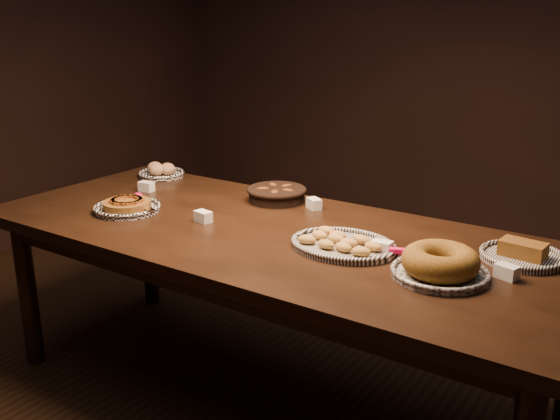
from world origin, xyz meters
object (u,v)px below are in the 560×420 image
Objects in this scene: buffet_table at (271,247)px; bundt_cake_plate at (440,265)px; apple_tart_plate at (127,206)px; madeleine_platter at (343,244)px.

bundt_cake_plate reaches higher than buffet_table.
apple_tart_plate is at bearing -167.80° from buffet_table.
madeleine_platter is 0.38m from bundt_cake_plate.
bundt_cake_plate is (1.36, 0.06, 0.02)m from apple_tart_plate.
bundt_cake_plate is (0.71, -0.08, 0.11)m from buffet_table.
buffet_table is 8.15× the size of apple_tart_plate.
bundt_cake_plate reaches higher than apple_tart_plate.
apple_tart_plate reaches higher than madeleine_platter.
madeleine_platter is (0.98, 0.12, -0.00)m from apple_tart_plate.
bundt_cake_plate is at bearing -6.14° from buffet_table.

